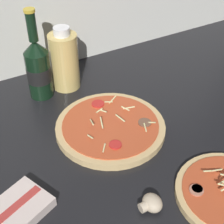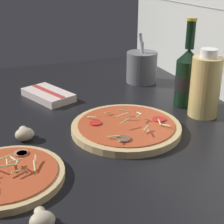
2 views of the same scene
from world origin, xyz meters
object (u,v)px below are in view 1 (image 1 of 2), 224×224
pizza_far (111,127)px  oil_bottle (64,61)px  dish_towel (7,218)px  mushroom_left (151,203)px  beer_bottle (38,68)px

pizza_far → oil_bottle: oil_bottle is taller
pizza_far → dish_towel: (-31.28, -14.09, 0.17)cm
mushroom_left → dish_towel: mushroom_left is taller
mushroom_left → dish_towel: (-26.66, 11.29, -0.41)cm
beer_bottle → mushroom_left: beer_bottle is taller
dish_towel → mushroom_left: bearing=-22.9°
pizza_far → dish_towel: pizza_far is taller
beer_bottle → oil_bottle: beer_bottle is taller
oil_bottle → mushroom_left: oil_bottle is taller
pizza_far → dish_towel: bearing=-155.7°
pizza_far → oil_bottle: bearing=93.9°
oil_bottle → pizza_far: bearing=-86.1°
mushroom_left → dish_towel: bearing=157.1°
oil_bottle → dish_towel: size_ratio=0.97×
pizza_far → beer_bottle: (-10.00, 24.08, 8.24)cm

